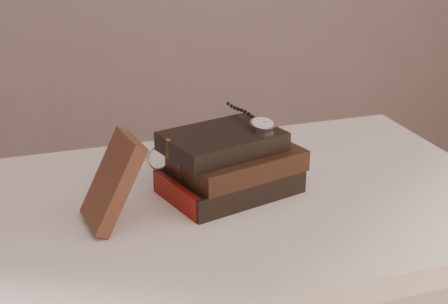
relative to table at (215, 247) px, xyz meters
name	(u,v)px	position (x,y,z in m)	size (l,w,h in m)	color
table	(215,247)	(0.00, 0.00, 0.00)	(1.00, 0.60, 0.75)	white
book_stack	(230,164)	(0.03, 0.02, 0.14)	(0.25, 0.20, 0.11)	black
journal	(113,182)	(-0.17, -0.03, 0.16)	(0.02, 0.09, 0.15)	#3C2017
pocket_watch	(260,123)	(0.09, 0.03, 0.21)	(0.06, 0.15, 0.02)	silver
eyeglasses	(169,154)	(-0.06, 0.07, 0.15)	(0.11, 0.12, 0.04)	silver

